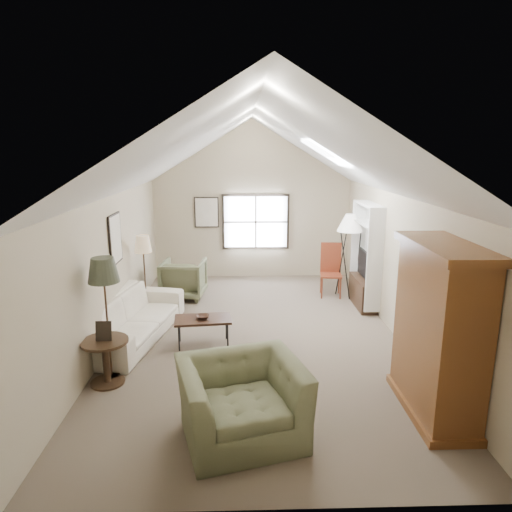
{
  "coord_description": "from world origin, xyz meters",
  "views": [
    {
      "loc": [
        -0.24,
        -7.6,
        3.31
      ],
      "look_at": [
        0.0,
        0.4,
        1.4
      ],
      "focal_mm": 32.0,
      "sensor_mm": 36.0,
      "label": 1
    }
  ],
  "objects_px": {
    "sofa": "(132,317)",
    "side_chair": "(331,270)",
    "armchair_near": "(242,401)",
    "armchair_far": "(184,279)",
    "coffee_table": "(203,332)",
    "armoire": "(439,331)",
    "side_table": "(106,362)"
  },
  "relations": [
    {
      "from": "sofa",
      "to": "side_chair",
      "type": "distance_m",
      "value": 4.55
    },
    {
      "from": "armchair_near",
      "to": "sofa",
      "type": "bearing_deg",
      "value": 108.36
    },
    {
      "from": "sofa",
      "to": "armchair_near",
      "type": "height_order",
      "value": "armchair_near"
    },
    {
      "from": "armchair_far",
      "to": "coffee_table",
      "type": "bearing_deg",
      "value": 109.63
    },
    {
      "from": "armchair_near",
      "to": "coffee_table",
      "type": "bearing_deg",
      "value": 88.95
    },
    {
      "from": "armchair_far",
      "to": "coffee_table",
      "type": "xyz_separation_m",
      "value": [
        0.65,
        -2.59,
        -0.19
      ]
    },
    {
      "from": "armchair_far",
      "to": "sofa",
      "type": "bearing_deg",
      "value": 80.08
    },
    {
      "from": "sofa",
      "to": "armchair_near",
      "type": "bearing_deg",
      "value": -135.05
    },
    {
      "from": "side_chair",
      "to": "coffee_table",
      "type": "bearing_deg",
      "value": -129.41
    },
    {
      "from": "sofa",
      "to": "armchair_far",
      "type": "bearing_deg",
      "value": -4.42
    },
    {
      "from": "armchair_far",
      "to": "coffee_table",
      "type": "distance_m",
      "value": 2.68
    },
    {
      "from": "armoire",
      "to": "armchair_near",
      "type": "bearing_deg",
      "value": -169.56
    },
    {
      "from": "armoire",
      "to": "side_chair",
      "type": "xyz_separation_m",
      "value": [
        -0.42,
        4.68,
        -0.5
      ]
    },
    {
      "from": "coffee_table",
      "to": "armoire",
      "type": "bearing_deg",
      "value": -34.09
    },
    {
      "from": "sofa",
      "to": "armchair_far",
      "type": "relative_size",
      "value": 2.8
    },
    {
      "from": "side_table",
      "to": "side_chair",
      "type": "xyz_separation_m",
      "value": [
        3.96,
        3.84,
        0.27
      ]
    },
    {
      "from": "armchair_far",
      "to": "side_chair",
      "type": "relative_size",
      "value": 0.79
    },
    {
      "from": "armchair_far",
      "to": "side_chair",
      "type": "height_order",
      "value": "side_chair"
    },
    {
      "from": "sofa",
      "to": "side_table",
      "type": "bearing_deg",
      "value": -168.91
    },
    {
      "from": "armchair_near",
      "to": "side_chair",
      "type": "height_order",
      "value": "side_chair"
    },
    {
      "from": "armoire",
      "to": "armchair_near",
      "type": "height_order",
      "value": "armoire"
    },
    {
      "from": "armchair_near",
      "to": "armchair_far",
      "type": "height_order",
      "value": "armchair_near"
    },
    {
      "from": "coffee_table",
      "to": "side_chair",
      "type": "height_order",
      "value": "side_chair"
    },
    {
      "from": "coffee_table",
      "to": "side_table",
      "type": "bearing_deg",
      "value": -135.12
    },
    {
      "from": "armoire",
      "to": "side_chair",
      "type": "height_order",
      "value": "armoire"
    },
    {
      "from": "armchair_near",
      "to": "coffee_table",
      "type": "xyz_separation_m",
      "value": [
        -0.66,
        2.55,
        -0.21
      ]
    },
    {
      "from": "side_table",
      "to": "armchair_near",
      "type": "bearing_deg",
      "value": -33.53
    },
    {
      "from": "armchair_near",
      "to": "side_table",
      "type": "bearing_deg",
      "value": 130.96
    },
    {
      "from": "armchair_near",
      "to": "coffee_table",
      "type": "relative_size",
      "value": 1.45
    },
    {
      "from": "armoire",
      "to": "armchair_far",
      "type": "xyz_separation_m",
      "value": [
        -3.75,
        4.69,
        -0.67
      ]
    },
    {
      "from": "armchair_near",
      "to": "coffee_table",
      "type": "height_order",
      "value": "armchair_near"
    },
    {
      "from": "sofa",
      "to": "armchair_near",
      "type": "distance_m",
      "value": 3.47
    }
  ]
}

